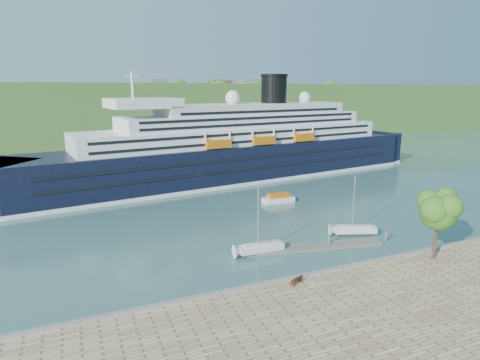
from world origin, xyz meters
name	(u,v)px	position (x,y,z in m)	size (l,w,h in m)	color
ground	(330,278)	(0.00, 0.00, 0.00)	(400.00, 400.00, 0.00)	#305652
far_hillside	(135,112)	(0.00, 145.00, 12.00)	(400.00, 50.00, 24.00)	#3B5E25
quay_coping	(331,270)	(0.00, -0.20, 1.15)	(220.00, 0.50, 0.30)	slate
cruise_ship	(233,127)	(9.46, 53.86, 12.75)	(113.56, 16.54, 25.50)	black
park_bench	(296,279)	(-5.40, -1.35, 1.51)	(1.59, 0.65, 1.02)	#4E2516
promenade_tree	(437,221)	(13.81, -2.39, 5.98)	(6.02, 6.02, 9.97)	#285A17
floating_pontoon	(314,247)	(3.30, 8.40, 0.22)	(20.06, 2.45, 0.45)	slate
sailboat_white_near	(261,223)	(-4.42, 9.54, 4.48)	(6.94, 1.93, 8.96)	silver
sailboat_white_far	(357,207)	(11.92, 10.33, 4.52)	(7.00, 1.94, 9.04)	silver
tender_launch	(278,198)	(9.80, 30.96, 0.89)	(6.46, 2.21, 1.79)	#C8630B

